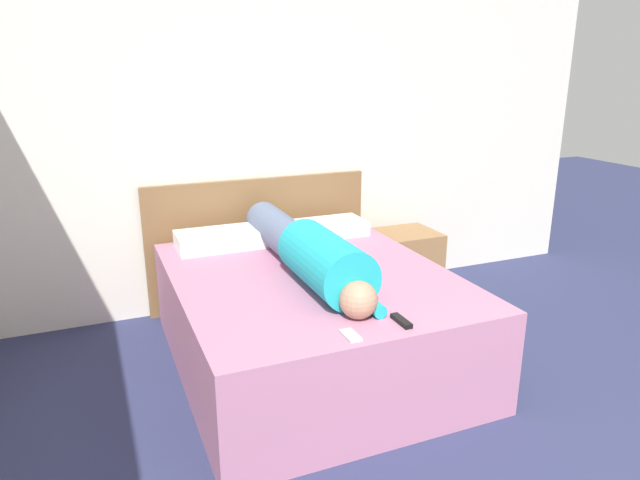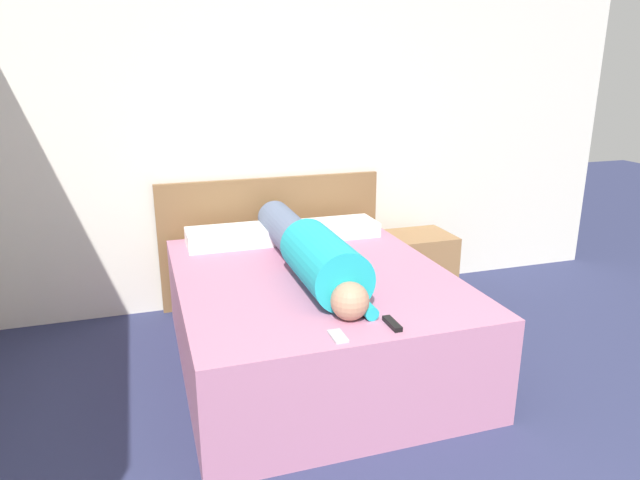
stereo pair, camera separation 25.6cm
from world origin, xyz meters
name	(u,v)px [view 1 (the left image)]	position (x,y,z in m)	size (l,w,h in m)	color
wall_back	(278,133)	(0.00, 3.38, 1.30)	(5.57, 0.06, 2.60)	silver
bed	(311,319)	(-0.19, 2.25, 0.30)	(1.59, 1.90, 0.59)	#B2708E
headboard	(260,241)	(-0.19, 3.31, 0.49)	(1.71, 0.04, 0.98)	brown
nightstand	(405,264)	(0.91, 2.98, 0.27)	(0.47, 0.43, 0.53)	olive
person_lying	(308,251)	(-0.21, 2.25, 0.74)	(0.32, 1.67, 0.32)	tan
pillow_near_headboard	(222,239)	(-0.56, 2.97, 0.65)	(0.61, 0.31, 0.11)	white
pillow_second	(326,228)	(0.21, 2.97, 0.65)	(0.58, 0.31, 0.10)	white
tv_remote	(401,321)	(-0.04, 1.44, 0.61)	(0.04, 0.15, 0.02)	black
cell_phone	(351,335)	(-0.33, 1.41, 0.60)	(0.06, 0.13, 0.01)	#B2B7BC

